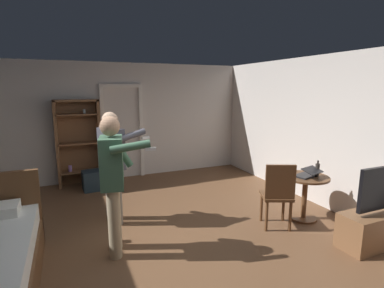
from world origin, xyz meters
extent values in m
plane|color=brown|center=(0.00, 0.00, 0.00)|extent=(7.46, 7.46, 0.00)
cube|color=silver|center=(0.00, 3.45, 1.30)|extent=(6.45, 0.12, 2.59)
cube|color=silver|center=(3.17, 0.00, 1.30)|extent=(0.12, 7.02, 2.59)
cube|color=white|center=(-0.18, 3.37, 1.02)|extent=(0.08, 0.08, 2.05)
cube|color=white|center=(0.67, 3.37, 1.02)|extent=(0.08, 0.08, 2.05)
cube|color=white|center=(0.25, 3.37, 2.09)|extent=(0.93, 0.08, 0.08)
cube|color=brown|center=(-1.12, 3.19, 0.90)|extent=(0.06, 0.32, 1.81)
cube|color=brown|center=(-0.29, 3.19, 0.90)|extent=(0.06, 0.32, 1.81)
cube|color=brown|center=(-0.70, 3.19, 1.79)|extent=(0.89, 0.32, 0.04)
cube|color=brown|center=(-0.70, 3.34, 0.90)|extent=(0.89, 0.02, 1.81)
cube|color=brown|center=(-0.70, 3.19, 0.30)|extent=(0.83, 0.32, 0.03)
cylinder|color=#9B71B9|center=(-0.91, 3.19, 0.38)|extent=(0.08, 0.08, 0.13)
cube|color=brown|center=(-0.70, 3.19, 0.90)|extent=(0.83, 0.32, 0.03)
cube|color=brown|center=(-0.70, 3.19, 1.51)|extent=(0.83, 0.32, 0.03)
cylinder|color=#A8BAC3|center=(-0.55, 3.19, 1.57)|extent=(0.05, 0.05, 0.09)
cube|color=brown|center=(2.81, -0.96, 0.23)|extent=(1.20, 0.40, 0.46)
cube|color=slate|center=(2.81, -0.95, 0.79)|extent=(0.91, 0.01, 0.50)
cylinder|color=brown|center=(2.44, 0.02, 0.33)|extent=(0.08, 0.08, 0.67)
cylinder|color=brown|center=(2.44, 0.02, 0.01)|extent=(0.42, 0.42, 0.03)
cylinder|color=brown|center=(2.44, 0.02, 0.68)|extent=(0.70, 0.70, 0.03)
cube|color=black|center=(2.41, 0.02, 0.71)|extent=(0.37, 0.29, 0.02)
cube|color=black|center=(2.44, -0.10, 0.82)|extent=(0.36, 0.27, 0.07)
cube|color=navy|center=(2.44, -0.09, 0.82)|extent=(0.32, 0.23, 0.05)
cylinder|color=#342E29|center=(2.58, -0.06, 0.80)|extent=(0.06, 0.06, 0.20)
cylinder|color=#342E29|center=(2.58, -0.06, 0.93)|extent=(0.03, 0.03, 0.05)
cylinder|color=brown|center=(2.09, 0.09, 0.23)|extent=(0.04, 0.04, 0.45)
cylinder|color=brown|center=(1.78, 0.22, 0.23)|extent=(0.04, 0.04, 0.45)
cylinder|color=brown|center=(1.95, -0.22, 0.23)|extent=(0.04, 0.04, 0.45)
cylinder|color=brown|center=(1.64, -0.09, 0.23)|extent=(0.04, 0.04, 0.45)
cube|color=brown|center=(1.87, 0.00, 0.47)|extent=(0.55, 0.55, 0.04)
cube|color=brown|center=(1.80, -0.16, 0.74)|extent=(0.40, 0.21, 0.50)
cylinder|color=tan|center=(-0.43, 0.31, 0.43)|extent=(0.15, 0.15, 0.86)
cylinder|color=tan|center=(-0.47, 0.08, 0.43)|extent=(0.15, 0.15, 0.86)
cube|color=#3F664C|center=(-0.45, 0.20, 1.17)|extent=(0.33, 0.46, 0.61)
sphere|color=tan|center=(-0.45, 0.20, 1.60)|extent=(0.23, 0.23, 0.23)
cylinder|color=#3F664C|center=(-0.32, 0.41, 1.28)|extent=(0.35, 0.15, 0.49)
cylinder|color=#3F664C|center=(-0.27, -0.07, 1.39)|extent=(0.46, 0.17, 0.15)
cube|color=white|center=(-0.06, -0.14, 1.36)|extent=(0.12, 0.06, 0.04)
cylinder|color=gray|center=(-0.35, 1.22, 0.43)|extent=(0.15, 0.15, 0.85)
cylinder|color=gray|center=(-0.29, 0.98, 0.43)|extent=(0.15, 0.15, 0.85)
cube|color=#4C4C56|center=(-0.32, 1.10, 1.16)|extent=(0.36, 0.48, 0.60)
sphere|color=#D8AD8C|center=(-0.32, 1.10, 1.59)|extent=(0.23, 0.23, 0.23)
cylinder|color=#4C4C56|center=(-0.30, 1.35, 1.27)|extent=(0.35, 0.17, 0.49)
cylinder|color=#4C4C56|center=(-0.05, 0.92, 1.36)|extent=(0.45, 0.20, 0.18)
cube|color=white|center=(0.16, 0.95, 1.31)|extent=(0.13, 0.06, 0.04)
cube|color=#1E2D38|center=(-0.46, 2.75, 0.20)|extent=(0.50, 0.38, 0.40)
camera|label=1|loc=(-0.91, -3.32, 2.04)|focal=27.64mm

